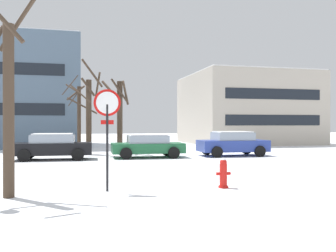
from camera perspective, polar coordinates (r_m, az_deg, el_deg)
name	(u,v)px	position (r m, az deg, el deg)	size (l,w,h in m)	color
ground_plane	(122,181)	(12.59, -6.98, -8.38)	(120.00, 120.00, 0.00)	white
road_surface	(113,170)	(15.72, -8.37, -6.63)	(80.00, 8.35, 0.00)	silver
stop_sign	(107,120)	(10.64, -9.28, 0.96)	(0.76, 0.10, 2.88)	black
fire_hydrant	(223,173)	(11.30, 8.46, -7.08)	(0.44, 0.30, 0.89)	red
parked_car_black	(53,146)	(20.75, -17.19, -2.97)	(4.10, 2.08, 1.40)	black
parked_car_green	(148,145)	(21.14, -3.15, -2.98)	(4.08, 2.26, 1.32)	#1E6038
parked_car_blue	(232,143)	(22.56, 9.83, -2.62)	(4.08, 2.24, 1.46)	#283D93
tree_far_right	(89,111)	(23.57, -12.05, 2.21)	(2.19, 2.49, 5.81)	#423326
tree_far_mid	(79,116)	(24.64, -13.50, 1.44)	(2.20, 2.22, 5.18)	#423326
tree_far_left	(119,113)	(24.02, -7.47, 1.98)	(1.79, 1.49, 4.76)	#423326
tree_near_corner	(7,98)	(10.49, -23.35, 3.95)	(1.47, 1.52, 5.32)	#423326
building_far_left	(10,93)	(34.88, -23.00, 4.63)	(11.73, 10.12, 9.08)	slate
building_far_right	(245,109)	(37.81, 11.77, 2.56)	(11.08, 11.05, 6.77)	#B2A899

